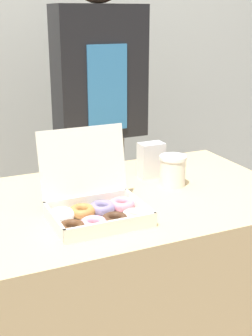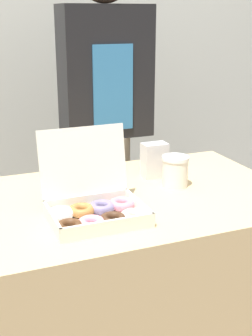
{
  "view_description": "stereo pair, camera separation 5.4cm",
  "coord_description": "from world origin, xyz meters",
  "px_view_note": "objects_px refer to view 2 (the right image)",
  "views": [
    {
      "loc": [
        -0.57,
        -1.3,
        1.33
      ],
      "look_at": [
        -0.02,
        -0.09,
        0.89
      ],
      "focal_mm": 50.0,
      "sensor_mm": 36.0,
      "label": 1
    },
    {
      "loc": [
        -0.52,
        -1.32,
        1.33
      ],
      "look_at": [
        -0.02,
        -0.09,
        0.89
      ],
      "focal_mm": 50.0,
      "sensor_mm": 36.0,
      "label": 2
    }
  ],
  "objects_px": {
    "person_customer": "(106,117)",
    "napkin_holder": "(154,160)",
    "coffee_cup": "(175,171)",
    "donut_box": "(95,207)"
  },
  "relations": [
    {
      "from": "person_customer",
      "to": "napkin_holder",
      "type": "bearing_deg",
      "value": -84.15
    },
    {
      "from": "coffee_cup",
      "to": "person_customer",
      "type": "distance_m",
      "value": 0.53
    },
    {
      "from": "napkin_holder",
      "to": "person_customer",
      "type": "bearing_deg",
      "value": 95.85
    },
    {
      "from": "coffee_cup",
      "to": "napkin_holder",
      "type": "distance_m",
      "value": 0.12
    },
    {
      "from": "donut_box",
      "to": "coffee_cup",
      "type": "distance_m",
      "value": 0.37
    },
    {
      "from": "donut_box",
      "to": "person_customer",
      "type": "distance_m",
      "value": 0.73
    },
    {
      "from": "coffee_cup",
      "to": "person_customer",
      "type": "xyz_separation_m",
      "value": [
        -0.07,
        0.52,
        0.09
      ]
    },
    {
      "from": "coffee_cup",
      "to": "napkin_holder",
      "type": "xyz_separation_m",
      "value": [
        -0.02,
        0.12,
        0.01
      ]
    },
    {
      "from": "coffee_cup",
      "to": "person_customer",
      "type": "bearing_deg",
      "value": 97.22
    },
    {
      "from": "napkin_holder",
      "to": "person_customer",
      "type": "distance_m",
      "value": 0.41
    }
  ]
}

